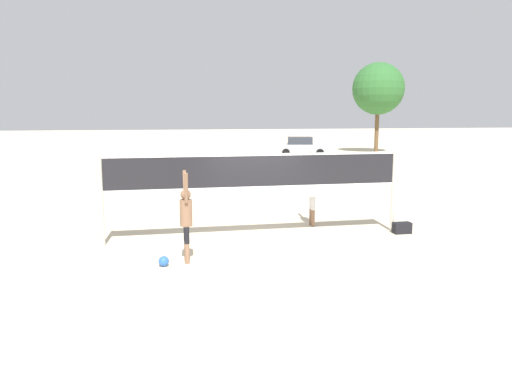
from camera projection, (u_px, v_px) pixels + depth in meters
name	position (u px, v px, depth m)	size (l,w,h in m)	color
ground_plane	(256.00, 238.00, 13.72)	(200.00, 200.00, 0.00)	beige
volleyball_net	(256.00, 178.00, 13.46)	(8.21, 0.12, 2.32)	beige
player_spiker	(186.00, 215.00, 11.27)	(0.28, 0.70, 2.10)	#8C664C
player_blocker	(313.00, 187.00, 15.03)	(0.28, 0.72, 2.24)	#8C664C
volleyball	(164.00, 261.00, 11.11)	(0.23, 0.23, 0.23)	blue
gear_bag	(402.00, 228.00, 14.20)	(0.50, 0.27, 0.32)	black
parked_car_near	(302.00, 147.00, 40.82)	(4.72, 2.86, 1.54)	#B7B7BC
tree_left_cluster	(378.00, 89.00, 43.45)	(4.52, 4.52, 7.84)	brown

